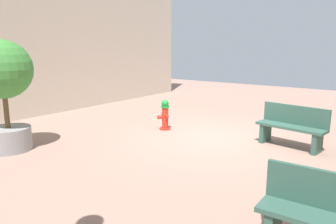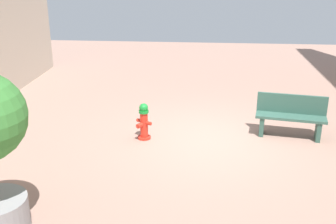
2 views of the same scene
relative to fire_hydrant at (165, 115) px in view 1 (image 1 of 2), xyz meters
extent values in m
plane|color=#9E7A6B|center=(-1.50, -0.05, -0.41)|extent=(23.40, 23.40, 0.00)
cylinder|color=red|center=(0.00, -0.01, -0.39)|extent=(0.30, 0.30, 0.05)
cylinder|color=red|center=(0.00, -0.01, -0.08)|extent=(0.17, 0.17, 0.57)
cylinder|color=#198C33|center=(0.00, -0.01, 0.23)|extent=(0.22, 0.22, 0.06)
sphere|color=#198C33|center=(0.00, -0.01, 0.32)|extent=(0.20, 0.20, 0.20)
cylinder|color=red|center=(-0.12, 0.07, -0.01)|extent=(0.15, 0.14, 0.08)
cylinder|color=red|center=(0.11, -0.08, -0.01)|extent=(0.15, 0.14, 0.08)
cylinder|color=red|center=(0.08, 0.12, -0.05)|extent=(0.16, 0.17, 0.10)
cube|color=#33594C|center=(-3.87, -0.29, -0.19)|extent=(0.17, 0.41, 0.45)
cube|color=#33594C|center=(-2.66, -0.49, -0.19)|extent=(0.17, 0.41, 0.45)
cube|color=#33594C|center=(-3.27, -0.39, 0.07)|extent=(1.59, 0.69, 0.06)
cube|color=#33594C|center=(-3.30, -0.58, 0.32)|extent=(1.52, 0.32, 0.44)
cube|color=#33594C|center=(-4.83, 3.49, 0.07)|extent=(1.59, 0.47, 0.06)
cylinder|color=gray|center=(1.69, 3.51, -0.16)|extent=(0.95, 0.95, 0.51)
cylinder|color=brown|center=(1.69, 3.51, 0.55)|extent=(0.11, 0.11, 0.90)
sphere|color=#3D8438|center=(1.69, 3.51, 1.38)|extent=(1.26, 1.26, 1.26)
camera|label=1|loc=(-5.24, 6.96, 1.85)|focal=34.52mm
camera|label=2|loc=(-1.28, 8.43, 3.35)|focal=44.05mm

